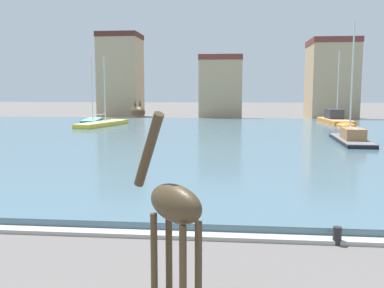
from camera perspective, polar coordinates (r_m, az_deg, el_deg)
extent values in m
cube|color=#476675|center=(36.99, 2.38, 0.81)|extent=(91.46, 49.09, 0.33)
cube|color=#ADA89E|center=(12.80, -4.45, -11.91)|extent=(91.46, 0.50, 0.12)
cylinder|color=#42331E|center=(8.71, -5.06, -15.12)|extent=(0.14, 0.14, 1.88)
cylinder|color=#42331E|center=(8.89, -3.08, -14.62)|extent=(0.14, 0.14, 1.88)
cylinder|color=#42331E|center=(8.00, -1.22, -17.19)|extent=(0.14, 0.14, 1.88)
cylinder|color=#42331E|center=(8.20, 0.86, -16.57)|extent=(0.14, 0.14, 1.88)
ellipsoid|color=#42331E|center=(8.05, -2.25, -7.91)|extent=(1.40, 1.42, 0.72)
cylinder|color=#42331E|center=(8.61, -5.81, -0.86)|extent=(0.83, 0.85, 1.60)
ellipsoid|color=#42331E|center=(8.88, -7.25, 4.24)|extent=(0.48, 0.49, 0.24)
cone|color=#42331E|center=(8.84, -7.60, 5.44)|extent=(0.05, 0.05, 0.14)
cone|color=#42331E|center=(8.90, -6.94, 5.46)|extent=(0.05, 0.05, 0.14)
cylinder|color=#42331E|center=(7.61, 0.85, -11.15)|extent=(0.17, 0.17, 0.76)
cube|color=gold|center=(48.57, -11.83, 2.41)|extent=(3.95, 8.73, 0.74)
ellipsoid|color=gold|center=(52.05, -9.53, 2.77)|extent=(2.46, 3.31, 0.70)
cube|color=#DFCD77|center=(48.54, -11.84, 2.88)|extent=(3.87, 8.55, 0.06)
cylinder|color=silver|center=(48.96, -11.56, 7.19)|extent=(0.12, 0.12, 7.34)
cylinder|color=silver|center=(47.76, -12.39, 3.85)|extent=(0.77, 2.91, 0.08)
cube|color=black|center=(34.70, 20.37, 0.15)|extent=(2.47, 8.17, 0.57)
ellipsoid|color=black|center=(38.44, 19.27, 0.83)|extent=(1.97, 2.92, 0.54)
cube|color=slate|center=(34.66, 20.39, 0.67)|extent=(2.42, 8.00, 0.06)
cube|color=#9E7047|center=(34.03, 20.62, 1.30)|extent=(1.57, 2.90, 0.83)
cylinder|color=silver|center=(35.07, 20.51, 7.91)|extent=(0.12, 0.12, 8.83)
cylinder|color=silver|center=(33.80, 20.72, 1.98)|extent=(0.24, 2.82, 0.08)
cube|color=teal|center=(55.25, -13.14, 2.88)|extent=(3.00, 7.28, 0.63)
ellipsoid|color=teal|center=(58.57, -12.64, 3.12)|extent=(2.02, 2.72, 0.60)
cube|color=#6EA5A8|center=(55.23, -13.15, 3.24)|extent=(2.94, 7.13, 0.06)
cylinder|color=silver|center=(55.64, -13.17, 7.18)|extent=(0.12, 0.12, 7.65)
cylinder|color=silver|center=(54.48, -13.29, 4.10)|extent=(0.51, 2.45, 0.08)
cube|color=orange|center=(54.69, 18.48, 2.72)|extent=(2.77, 8.59, 0.76)
ellipsoid|color=orange|center=(50.82, 19.67, 2.37)|extent=(2.28, 3.06, 0.72)
cube|color=#E2A56E|center=(54.66, 18.50, 3.15)|extent=(2.72, 8.41, 0.06)
cube|color=#333338|center=(55.24, 18.35, 3.83)|extent=(1.81, 3.04, 1.16)
cylinder|color=silver|center=(53.94, 18.84, 7.37)|extent=(0.12, 0.12, 8.10)
cylinder|color=silver|center=(55.43, 18.30, 4.11)|extent=(0.22, 2.97, 0.08)
cylinder|color=#232326|center=(12.73, 18.75, -11.48)|extent=(0.24, 0.24, 0.50)
cube|color=tan|center=(69.54, -9.45, 8.62)|extent=(6.22, 6.18, 12.31)
cube|color=#51281E|center=(70.03, -9.56, 13.99)|extent=(6.34, 6.30, 0.80)
cube|color=tan|center=(64.73, 3.86, 7.18)|extent=(6.27, 5.14, 8.62)
cube|color=brown|center=(64.90, 3.89, 11.34)|extent=(6.40, 5.25, 0.80)
cube|color=tan|center=(66.89, 18.01, 7.79)|extent=(6.52, 7.75, 10.82)
cube|color=brown|center=(67.25, 18.21, 12.75)|extent=(6.65, 7.90, 0.80)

